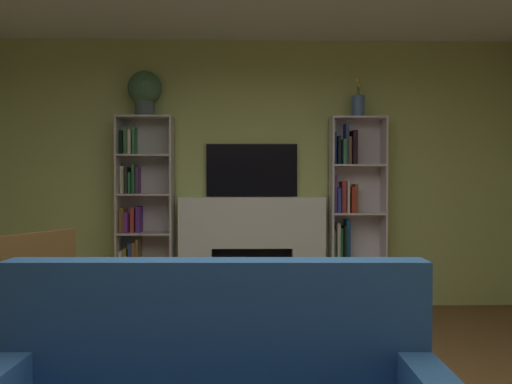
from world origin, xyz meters
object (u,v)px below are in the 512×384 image
at_px(bookshelf_right, 351,220).
at_px(armchair, 7,309).
at_px(tv, 252,170).
at_px(potted_plant, 145,91).
at_px(bookshelf_left, 140,222).
at_px(fireplace, 252,250).
at_px(vase_with_flowers, 358,105).

bearing_deg(bookshelf_right, armchair, -140.60).
xyz_separation_m(tv, armchair, (-1.55, -2.18, -0.91)).
xyz_separation_m(tv, potted_plant, (-1.07, -0.12, 0.79)).
bearing_deg(armchair, bookshelf_left, 78.73).
height_order(tv, bookshelf_left, bookshelf_left).
height_order(bookshelf_left, potted_plant, potted_plant).
height_order(fireplace, bookshelf_right, bookshelf_right).
xyz_separation_m(bookshelf_left, potted_plant, (0.06, -0.04, 1.32)).
bearing_deg(bookshelf_right, fireplace, -179.51).
bearing_deg(fireplace, potted_plant, -177.83).
relative_size(bookshelf_left, bookshelf_right, 1.00).
height_order(fireplace, potted_plant, potted_plant).
bearing_deg(potted_plant, armchair, -103.02).
xyz_separation_m(tv, bookshelf_right, (1.02, -0.07, -0.51)).
height_order(tv, bookshelf_right, bookshelf_right).
bearing_deg(bookshelf_left, armchair, -101.27).
height_order(bookshelf_right, armchair, bookshelf_right).
height_order(potted_plant, vase_with_flowers, potted_plant).
relative_size(potted_plant, vase_with_flowers, 1.14).
xyz_separation_m(bookshelf_left, vase_with_flowers, (2.21, -0.04, 1.19)).
xyz_separation_m(potted_plant, vase_with_flowers, (2.15, 0.00, -0.13)).
bearing_deg(potted_plant, vase_with_flowers, 0.02).
relative_size(bookshelf_right, armchair, 1.97).
bearing_deg(bookshelf_left, tv, 3.96).
bearing_deg(bookshelf_right, tv, 176.04).
height_order(fireplace, tv, tv).
bearing_deg(armchair, tv, 54.57).
relative_size(fireplace, armchair, 1.59).
bearing_deg(tv, armchair, -125.43).
height_order(bookshelf_right, potted_plant, potted_plant).
relative_size(tv, bookshelf_left, 0.48).
bearing_deg(vase_with_flowers, potted_plant, -179.98).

